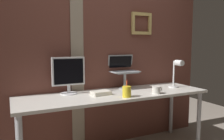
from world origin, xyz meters
TOP-DOWN VIEW (x-y plane):
  - brick_wall_back at (-0.00, 0.43)m, footprint 3.02×0.16m
  - desk at (0.09, 0.06)m, footprint 2.14×0.62m
  - monitor at (-0.39, 0.25)m, footprint 0.36×0.18m
  - laptop_stand at (0.31, 0.25)m, footprint 0.28×0.22m
  - laptop at (0.31, 0.31)m, footprint 0.34×0.24m
  - desk_lamp at (0.91, 0.00)m, footprint 0.12×0.20m
  - pen_cup at (0.11, -0.16)m, footprint 0.09×0.09m
  - coffee_mug at (0.49, -0.16)m, footprint 0.13×0.09m
  - paper_clutter_stack at (-0.09, 0.06)m, footprint 0.21×0.16m

SIDE VIEW (x-z plane):
  - desk at x=0.09m, z-range 0.29..1.01m
  - paper_clutter_stack at x=-0.09m, z-range 0.72..0.76m
  - coffee_mug at x=0.49m, z-range 0.72..0.80m
  - pen_cup at x=0.11m, z-range 0.69..0.87m
  - laptop_stand at x=0.31m, z-range 0.76..0.96m
  - desk_lamp at x=0.91m, z-range 0.76..1.12m
  - monitor at x=-0.39m, z-range 0.75..1.15m
  - laptop at x=0.31m, z-range 0.88..1.09m
  - brick_wall_back at x=0.00m, z-range 0.00..2.35m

